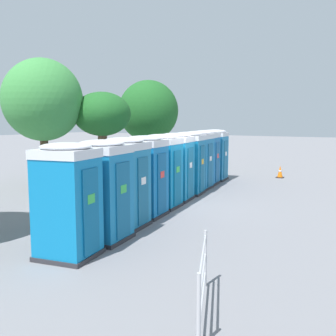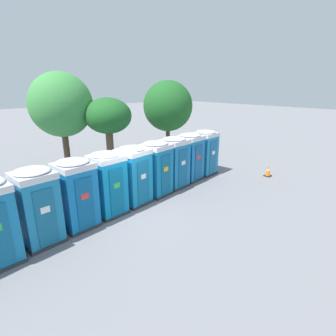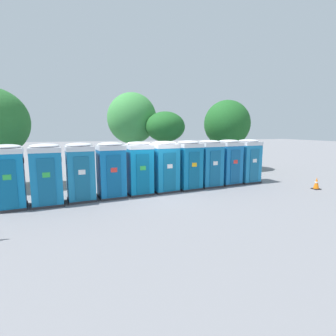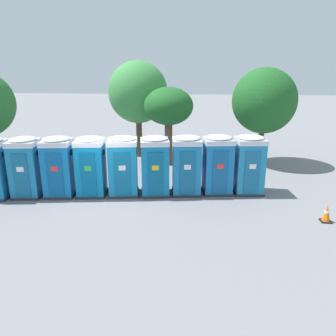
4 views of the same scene
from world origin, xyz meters
TOP-DOWN VIEW (x-y plane):
  - ground_plane at (0.00, 0.00)m, footprint 120.00×120.00m
  - portapotty_2 at (-3.36, -0.21)m, footprint 1.30×1.33m
  - portapotty_3 at (-2.03, -0.02)m, footprint 1.34×1.34m
  - portapotty_4 at (-0.70, 0.17)m, footprint 1.30×1.33m
  - portapotty_5 at (0.63, 0.36)m, footprint 1.42×1.39m
  - portapotty_6 at (1.96, 0.51)m, footprint 1.38×1.39m
  - portapotty_7 at (3.29, 0.74)m, footprint 1.35×1.33m
  - portapotty_8 at (4.61, 0.98)m, footprint 1.39×1.37m
  - portapotty_9 at (5.95, 1.11)m, footprint 1.34×1.33m
  - street_tree_0 at (2.10, 5.10)m, footprint 2.67×2.67m
  - street_tree_2 at (0.13, 6.80)m, footprint 3.48×3.48m
  - street_tree_3 at (7.26, 5.89)m, footprint 3.48×3.48m
  - traffic_cone at (8.34, -1.58)m, footprint 0.36×0.36m

SIDE VIEW (x-z plane):
  - ground_plane at x=0.00m, z-range 0.00..0.00m
  - traffic_cone at x=8.34m, z-range -0.01..0.63m
  - portapotty_5 at x=0.63m, z-range 0.01..2.55m
  - portapotty_8 at x=4.61m, z-range 0.01..2.55m
  - portapotty_7 at x=3.29m, z-range 0.01..2.55m
  - portapotty_9 at x=5.95m, z-range 0.01..2.55m
  - portapotty_3 at x=-2.03m, z-range 0.01..2.55m
  - portapotty_6 at x=1.96m, z-range 0.01..2.55m
  - portapotty_4 at x=-0.70m, z-range 0.01..2.55m
  - portapotty_2 at x=-3.36m, z-range 0.01..2.55m
  - street_tree_0 at x=2.10m, z-range 1.07..5.37m
  - street_tree_3 at x=7.26m, z-range 0.87..6.18m
  - street_tree_2 at x=0.13m, z-range 1.02..6.71m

